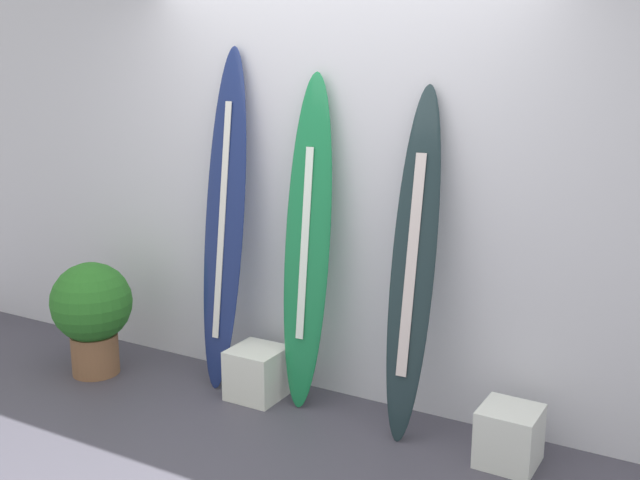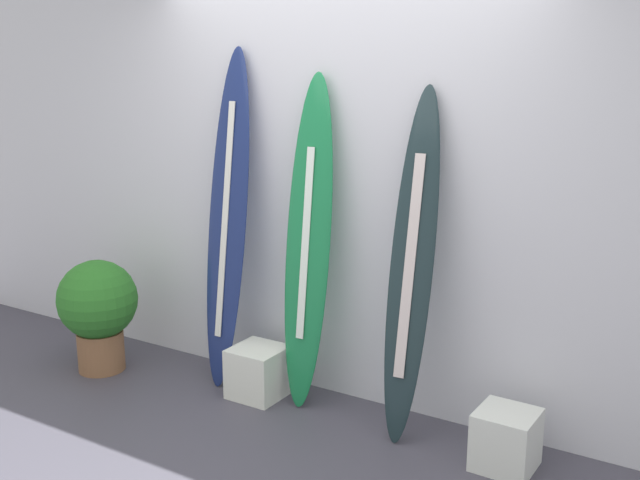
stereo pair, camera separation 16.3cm
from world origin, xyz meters
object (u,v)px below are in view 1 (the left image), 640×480
object	(u,v)px
surfboard_emerald	(307,246)
display_block_left	(509,436)
display_block_center	(257,373)
potted_plant	(92,310)
surfboard_charcoal	(413,268)
surfboard_navy	(224,224)

from	to	relation	value
surfboard_emerald	display_block_left	size ratio (longest dim) A/B	6.48
display_block_center	potted_plant	world-z (taller)	potted_plant
surfboard_emerald	surfboard_charcoal	world-z (taller)	surfboard_emerald
surfboard_emerald	surfboard_charcoal	xyz separation A→B (m)	(0.68, -0.04, -0.03)
surfboard_navy	surfboard_charcoal	xyz separation A→B (m)	(1.27, -0.03, -0.11)
surfboard_charcoal	display_block_center	size ratio (longest dim) A/B	6.11
surfboard_navy	display_block_center	size ratio (longest dim) A/B	6.78
display_block_center	surfboard_emerald	bearing A→B (deg)	20.68
surfboard_charcoal	display_block_left	xyz separation A→B (m)	(0.59, -0.10, -0.79)
surfboard_emerald	surfboard_charcoal	distance (m)	0.68
surfboard_charcoal	surfboard_navy	bearing A→B (deg)	178.45
surfboard_charcoal	potted_plant	distance (m)	2.19
surfboard_charcoal	surfboard_emerald	bearing A→B (deg)	176.63
surfboard_emerald	potted_plant	xyz separation A→B (m)	(-1.44, -0.34, -0.53)
surfboard_navy	potted_plant	world-z (taller)	surfboard_navy
surfboard_navy	display_block_left	xyz separation A→B (m)	(1.87, -0.13, -0.89)
surfboard_navy	display_block_left	distance (m)	2.07
surfboard_charcoal	potted_plant	bearing A→B (deg)	-171.93
surfboard_charcoal	display_block_left	distance (m)	0.99
display_block_left	potted_plant	distance (m)	2.73
surfboard_emerald	display_block_left	bearing A→B (deg)	-6.08
surfboard_navy	display_block_center	world-z (taller)	surfboard_navy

